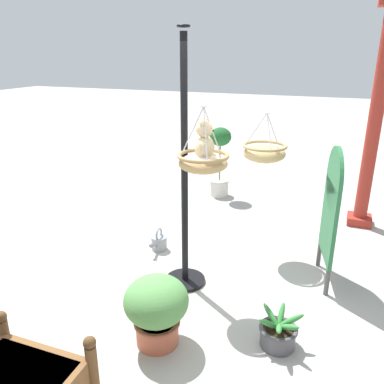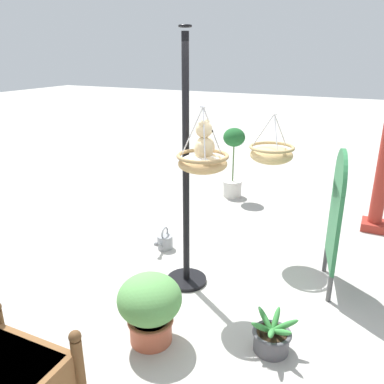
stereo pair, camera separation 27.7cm
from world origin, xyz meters
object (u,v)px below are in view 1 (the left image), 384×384
(teddy_bear, at_px, (205,144))
(potted_plant_fern_front, at_px, (220,160))
(display_pole_central, at_px, (185,212))
(greenhouse_pillar_far_back, at_px, (374,125))
(hanging_basket_left_high, at_px, (264,152))
(watering_can, at_px, (159,242))
(hanging_basket_with_teddy, at_px, (203,162))
(potted_plant_conical_shrub, at_px, (278,333))
(display_sign_board, at_px, (331,205))
(potted_plant_small_succulent, at_px, (156,307))

(teddy_bear, distance_m, potted_plant_fern_front, 3.16)
(display_pole_central, height_order, greenhouse_pillar_far_back, greenhouse_pillar_far_back)
(hanging_basket_left_high, bearing_deg, display_pole_central, -29.77)
(teddy_bear, bearing_deg, watering_can, -129.41)
(display_pole_central, bearing_deg, hanging_basket_with_teddy, 59.04)
(potted_plant_fern_front, bearing_deg, potted_plant_conical_shrub, 25.29)
(hanging_basket_left_high, bearing_deg, display_sign_board, 61.63)
(greenhouse_pillar_far_back, bearing_deg, teddy_bear, -31.56)
(display_pole_central, relative_size, potted_plant_conical_shrub, 6.13)
(potted_plant_conical_shrub, bearing_deg, potted_plant_small_succulent, -71.14)
(potted_plant_conical_shrub, height_order, display_sign_board, display_sign_board)
(hanging_basket_with_teddy, height_order, potted_plant_conical_shrub, hanging_basket_with_teddy)
(greenhouse_pillar_far_back, bearing_deg, display_sign_board, -13.08)
(hanging_basket_left_high, height_order, watering_can, hanging_basket_left_high)
(display_pole_central, height_order, display_sign_board, display_pole_central)
(hanging_basket_with_teddy, height_order, greenhouse_pillar_far_back, greenhouse_pillar_far_back)
(display_sign_board, height_order, watering_can, display_sign_board)
(display_pole_central, distance_m, greenhouse_pillar_far_back, 3.06)
(hanging_basket_left_high, relative_size, display_sign_board, 0.38)
(greenhouse_pillar_far_back, height_order, potted_plant_conical_shrub, greenhouse_pillar_far_back)
(hanging_basket_left_high, height_order, potted_plant_small_succulent, hanging_basket_left_high)
(hanging_basket_with_teddy, height_order, hanging_basket_left_high, hanging_basket_with_teddy)
(teddy_bear, bearing_deg, potted_plant_fern_front, -165.56)
(watering_can, bearing_deg, display_sign_board, 91.11)
(teddy_bear, bearing_deg, display_pole_central, -118.98)
(display_pole_central, height_order, hanging_basket_left_high, display_pole_central)
(hanging_basket_with_teddy, relative_size, potted_plant_small_succulent, 0.96)
(hanging_basket_left_high, distance_m, greenhouse_pillar_far_back, 1.82)
(hanging_basket_left_high, xyz_separation_m, potted_plant_small_succulent, (2.01, -0.46, -0.93))
(display_sign_board, bearing_deg, greenhouse_pillar_far_back, 166.92)
(potted_plant_fern_front, height_order, potted_plant_conical_shrub, potted_plant_fern_front)
(hanging_basket_with_teddy, height_order, potted_plant_fern_front, hanging_basket_with_teddy)
(potted_plant_fern_front, height_order, watering_can, potted_plant_fern_front)
(teddy_bear, relative_size, watering_can, 1.13)
(potted_plant_small_succulent, relative_size, watering_can, 1.83)
(greenhouse_pillar_far_back, bearing_deg, hanging_basket_left_high, -42.59)
(hanging_basket_with_teddy, bearing_deg, potted_plant_fern_front, -165.94)
(greenhouse_pillar_far_back, bearing_deg, potted_plant_small_succulent, -26.80)
(display_sign_board, bearing_deg, teddy_bear, -56.57)
(greenhouse_pillar_far_back, relative_size, potted_plant_small_succulent, 4.76)
(hanging_basket_with_teddy, bearing_deg, potted_plant_conical_shrub, 61.21)
(display_sign_board, distance_m, watering_can, 2.16)
(potted_plant_fern_front, relative_size, potted_plant_conical_shrub, 2.82)
(display_sign_board, bearing_deg, potted_plant_conical_shrub, -13.09)
(potted_plant_conical_shrub, distance_m, watering_can, 2.09)
(watering_can, bearing_deg, hanging_basket_with_teddy, 49.90)
(potted_plant_conical_shrub, xyz_separation_m, watering_can, (-1.19, -1.72, -0.03))
(hanging_basket_left_high, bearing_deg, potted_plant_small_succulent, -12.97)
(hanging_basket_with_teddy, distance_m, display_sign_board, 1.49)
(potted_plant_small_succulent, bearing_deg, watering_can, -154.53)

